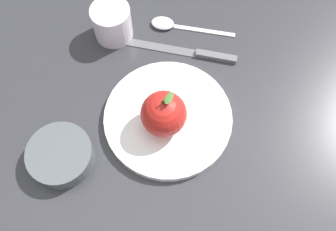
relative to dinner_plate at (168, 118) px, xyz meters
The scene contains 7 objects.
ground_plane 0.02m from the dinner_plate, 41.75° to the left, with size 2.40×2.40×0.00m, color #2D2D33.
dinner_plate is the anchor object (origin of this frame).
apple 0.05m from the dinner_plate, 146.85° to the right, with size 0.08×0.08×0.09m.
side_bowl 0.20m from the dinner_plate, behind, with size 0.11×0.11×0.03m.
cup 0.23m from the dinner_plate, 91.14° to the left, with size 0.08×0.08×0.07m.
knife 0.16m from the dinner_plate, 44.56° to the left, with size 0.19×0.16×0.01m.
spoon 0.22m from the dinner_plate, 59.25° to the left, with size 0.15×0.13×0.01m.
Camera 1 is at (-0.14, -0.25, 0.61)m, focal length 38.59 mm.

